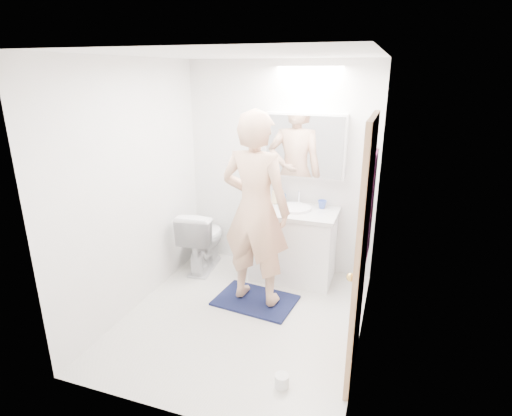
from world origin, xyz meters
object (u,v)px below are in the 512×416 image
at_px(medicine_cabinet, 305,146).
at_px(soap_bottle_a, 275,195).
at_px(person, 255,210).
at_px(toilet_paper_roll, 282,381).
at_px(vanity_cabinet, 293,246).
at_px(toothbrush_cup, 322,204).
at_px(toilet, 203,239).
at_px(soap_bottle_b, 281,196).

bearing_deg(medicine_cabinet, soap_bottle_a, -169.37).
xyz_separation_m(person, toilet_paper_roll, (0.58, -1.07, -0.96)).
height_order(vanity_cabinet, person, person).
distance_m(vanity_cabinet, toothbrush_cup, 0.57).
distance_m(toilet, toilet_paper_roll, 2.17).
bearing_deg(toothbrush_cup, medicine_cabinet, 167.44).
relative_size(soap_bottle_a, toothbrush_cup, 2.15).
distance_m(medicine_cabinet, soap_bottle_b, 0.64).
height_order(person, toothbrush_cup, person).
bearing_deg(soap_bottle_a, vanity_cabinet, -29.29).
relative_size(vanity_cabinet, toothbrush_cup, 9.13).
bearing_deg(toothbrush_cup, person, -121.95).
bearing_deg(soap_bottle_a, toilet, -161.80).
bearing_deg(vanity_cabinet, person, -109.30).
bearing_deg(toilet, vanity_cabinet, -179.73).
relative_size(soap_bottle_b, toothbrush_cup, 1.84).
bearing_deg(toilet_paper_roll, medicine_cabinet, 98.93).
bearing_deg(vanity_cabinet, soap_bottle_a, 150.71).
relative_size(person, soap_bottle_a, 9.03).
xyz_separation_m(vanity_cabinet, medicine_cabinet, (0.05, 0.21, 1.11)).
bearing_deg(vanity_cabinet, toilet_paper_roll, -78.32).
height_order(soap_bottle_a, soap_bottle_b, soap_bottle_a).
bearing_deg(soap_bottle_b, toilet_paper_roll, -73.71).
bearing_deg(toilet, soap_bottle_b, -167.19).
relative_size(toilet, soap_bottle_b, 4.13).
bearing_deg(soap_bottle_b, person, -91.85).
bearing_deg(medicine_cabinet, vanity_cabinet, -103.98).
bearing_deg(toothbrush_cup, soap_bottle_b, 177.60).
bearing_deg(medicine_cabinet, soap_bottle_b, -173.21).
bearing_deg(soap_bottle_a, toothbrush_cup, 1.05).
relative_size(vanity_cabinet, soap_bottle_a, 4.24).
bearing_deg(toothbrush_cup, toilet_paper_roll, -87.59).
bearing_deg(toilet_paper_roll, vanity_cabinet, 101.68).
bearing_deg(toilet_paper_roll, toilet, 131.66).
bearing_deg(vanity_cabinet, toilet, -173.88).
distance_m(medicine_cabinet, soap_bottle_a, 0.66).
bearing_deg(soap_bottle_b, toilet, -161.34).
xyz_separation_m(medicine_cabinet, toothbrush_cup, (0.22, -0.05, -0.63)).
relative_size(vanity_cabinet, medicine_cabinet, 1.02).
xyz_separation_m(soap_bottle_b, toothbrush_cup, (0.48, -0.02, -0.05)).
relative_size(person, toilet_paper_roll, 17.40).
height_order(toilet, toothbrush_cup, toothbrush_cup).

